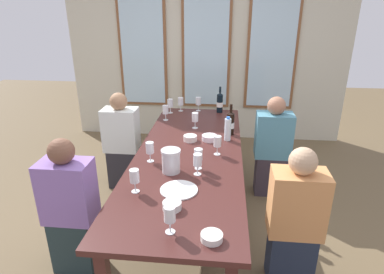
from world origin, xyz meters
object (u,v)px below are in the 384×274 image
(wine_glass_5, at_px, (170,215))
(wine_glass_8, at_px, (195,118))
(wine_glass_6, at_px, (165,110))
(wine_glass_2, at_px, (170,103))
(tasting_bowl_0, at_px, (212,237))
(wine_glass_7, at_px, (217,142))
(wine_glass_1, at_px, (198,156))
(dining_table, at_px, (189,159))
(seated_person_0, at_px, (71,210))
(water_bottle, at_px, (228,129))
(wine_glass_10, at_px, (150,148))
(tasting_bowl_3, at_px, (172,205))
(wine_glass_9, at_px, (198,101))
(seated_person_3, at_px, (272,149))
(tasting_bowl_1, at_px, (190,138))
(seated_person_1, at_px, (294,223))
(white_plate_0, at_px, (178,190))
(tasting_bowl_2, at_px, (209,138))
(metal_pitcher, at_px, (171,161))
(wine_glass_3, at_px, (181,102))
(wine_glass_0, at_px, (198,160))
(wine_glass_4, at_px, (135,177))
(seated_person_2, at_px, (122,143))
(wine_bottle_1, at_px, (230,123))
(wine_bottle_0, at_px, (220,103))

(wine_glass_5, relative_size, wine_glass_8, 1.00)
(wine_glass_8, bearing_deg, wine_glass_6, 147.47)
(wine_glass_2, bearing_deg, tasting_bowl_0, -74.94)
(wine_glass_7, height_order, wine_glass_8, same)
(wine_glass_1, bearing_deg, dining_table, 109.33)
(wine_glass_1, bearing_deg, wine_glass_2, 108.03)
(seated_person_0, bearing_deg, wine_glass_2, 75.35)
(tasting_bowl_0, height_order, wine_glass_1, wine_glass_1)
(water_bottle, relative_size, wine_glass_5, 1.38)
(wine_glass_1, distance_m, wine_glass_6, 1.26)
(water_bottle, bearing_deg, wine_glass_10, -139.99)
(tasting_bowl_3, height_order, seated_person_0, seated_person_0)
(seated_person_0, bearing_deg, wine_glass_9, 67.34)
(wine_glass_8, bearing_deg, seated_person_3, 0.24)
(tasting_bowl_1, distance_m, seated_person_1, 1.29)
(white_plate_0, relative_size, wine_glass_2, 1.56)
(tasting_bowl_2, xyz_separation_m, wine_glass_10, (-0.47, -0.52, 0.09))
(dining_table, xyz_separation_m, wine_glass_2, (-0.36, 1.13, 0.19))
(wine_glass_5, height_order, seated_person_1, seated_person_1)
(wine_glass_7, xyz_separation_m, seated_person_1, (0.58, -0.64, -0.33))
(wine_glass_10, distance_m, seated_person_3, 1.46)
(dining_table, bearing_deg, tasting_bowl_0, -77.53)
(seated_person_0, bearing_deg, seated_person_1, 0.51)
(wine_glass_1, xyz_separation_m, seated_person_0, (-0.94, -0.37, -0.33))
(wine_glass_8, bearing_deg, metal_pitcher, -95.31)
(metal_pitcher, distance_m, wine_glass_6, 1.27)
(metal_pitcher, relative_size, seated_person_1, 0.17)
(wine_glass_9, xyz_separation_m, seated_person_1, (0.86, -1.92, -0.34))
(wine_glass_3, bearing_deg, seated_person_3, -28.94)
(wine_glass_0, height_order, wine_glass_4, same)
(tasting_bowl_0, height_order, tasting_bowl_3, tasting_bowl_3)
(tasting_bowl_2, height_order, wine_glass_6, wine_glass_6)
(wine_glass_8, xyz_separation_m, seated_person_2, (-0.83, -0.01, -0.33))
(metal_pitcher, xyz_separation_m, tasting_bowl_0, (0.36, -0.79, -0.08))
(wine_bottle_1, height_order, wine_glass_6, wine_bottle_1)
(water_bottle, bearing_deg, wine_glass_1, -110.11)
(wine_glass_1, height_order, seated_person_2, seated_person_2)
(wine_glass_8, relative_size, seated_person_0, 0.16)
(wine_bottle_0, height_order, wine_glass_4, wine_bottle_0)
(seated_person_3, bearing_deg, wine_glass_4, -130.35)
(seated_person_0, relative_size, seated_person_2, 1.00)
(seated_person_3, bearing_deg, white_plate_0, -122.91)
(tasting_bowl_3, distance_m, wine_glass_10, 0.74)
(tasting_bowl_1, bearing_deg, wine_glass_2, 111.53)
(wine_glass_5, distance_m, wine_glass_8, 1.75)
(metal_pitcher, distance_m, tasting_bowl_3, 0.52)
(wine_glass_5, xyz_separation_m, seated_person_1, (0.82, 0.46, -0.33))
(tasting_bowl_2, bearing_deg, wine_glass_9, 101.41)
(tasting_bowl_1, relative_size, water_bottle, 0.55)
(tasting_bowl_1, distance_m, wine_glass_1, 0.60)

